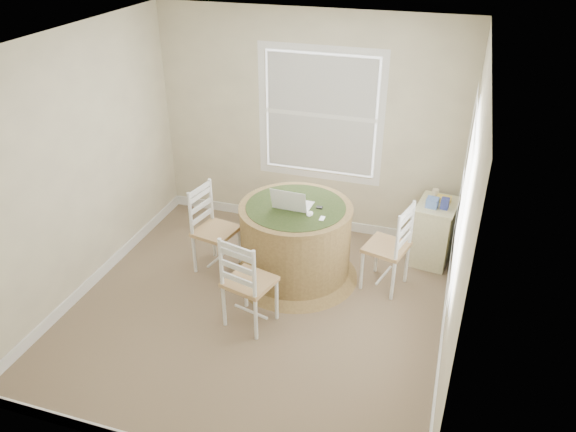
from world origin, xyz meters
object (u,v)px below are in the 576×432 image
(chair_near, at_px, (250,281))
(laptop, at_px, (292,204))
(chair_right, at_px, (386,247))
(corner_chest, at_px, (434,232))
(chair_left, at_px, (216,231))
(round_table, at_px, (296,239))

(chair_near, xyz_separation_m, laptop, (0.15, 0.86, 0.40))
(chair_right, height_order, corner_chest, chair_right)
(chair_near, bearing_deg, chair_right, -123.87)
(laptop, bearing_deg, chair_right, -170.16)
(laptop, height_order, corner_chest, laptop)
(chair_right, distance_m, laptop, 1.06)
(chair_right, xyz_separation_m, corner_chest, (0.43, 0.65, -0.12))
(chair_left, bearing_deg, laptop, -71.37)
(chair_left, height_order, corner_chest, chair_left)
(chair_near, distance_m, chair_right, 1.49)
(round_table, xyz_separation_m, chair_left, (-0.85, -0.13, 0.02))
(round_table, distance_m, chair_near, 0.90)
(chair_right, distance_m, corner_chest, 0.79)
(chair_near, bearing_deg, laptop, -84.98)
(chair_left, height_order, chair_right, same)
(chair_right, bearing_deg, corner_chest, 160.84)
(chair_near, bearing_deg, corner_chest, -118.83)
(chair_right, bearing_deg, chair_left, -67.84)
(laptop, distance_m, corner_chest, 1.68)
(laptop, bearing_deg, chair_near, 82.90)
(chair_left, xyz_separation_m, chair_right, (1.79, 0.23, 0.00))
(chair_near, height_order, chair_right, same)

